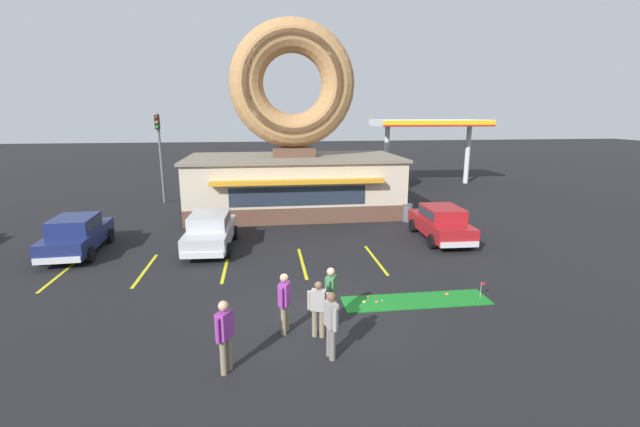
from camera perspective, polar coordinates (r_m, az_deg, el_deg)
The scene contains 25 objects.
ground_plane at distance 12.58m, azimuth -0.56°, elevation -14.29°, with size 160.00×160.00×0.00m, color black.
donut_shop_building at distance 25.17m, azimuth -3.55°, elevation 8.49°, with size 12.30×6.75×10.96m.
putting_mat at distance 14.18m, azimuth 12.68°, elevation -11.26°, with size 4.68×1.16×0.03m, color #197523.
mini_donut_near_left at distance 14.11m, azimuth 6.38°, elevation -10.98°, with size 0.13×0.13×0.04m, color brown.
mini_donut_near_right at distance 13.80m, azimuth 7.57°, elevation -11.60°, with size 0.13×0.13×0.04m, color #A5724C.
mini_donut_mid_left at distance 14.82m, azimuth 16.57°, elevation -10.24°, with size 0.13×0.13×0.04m, color #D17F47.
mini_donut_mid_centre at distance 13.76m, azimuth 5.87°, elevation -11.61°, with size 0.13×0.13×0.04m, color #E5C666.
golf_ball at distance 13.90m, azimuth 8.29°, elevation -11.41°, with size 0.04×0.04×0.04m, color white.
putting_flag_pin at distance 14.75m, azimuth 20.81°, elevation -9.06°, with size 0.13×0.01×0.55m.
car_navy at distance 20.76m, azimuth -29.73°, elevation -2.32°, with size 2.15×4.64×1.60m.
car_red at distance 20.77m, azimuth 15.84°, elevation -1.04°, with size 2.09×4.61×1.60m.
car_silver at distance 19.24m, azimuth -14.43°, elevation -2.07°, with size 2.12×4.63×1.60m.
pedestrian_blue_sweater_man at distance 10.55m, azimuth 1.48°, elevation -14.25°, with size 0.32×0.58×1.71m.
pedestrian_hooded_kid at distance 11.68m, azimuth -4.76°, elevation -11.46°, with size 0.36×0.56×1.70m.
pedestrian_leather_jacket_man at distance 11.49m, azimuth -0.22°, elevation -12.33°, with size 0.57×0.35×1.56m.
pedestrian_clipboard_woman at distance 10.23m, azimuth -12.58°, elevation -15.27°, with size 0.40×0.52×1.76m.
pedestrian_beanie_man at distance 12.10m, azimuth 1.44°, elevation -10.57°, with size 0.37×0.55×1.68m.
trash_bin at distance 23.96m, azimuth 11.63°, elevation 0.14°, with size 0.57×0.57×0.97m.
traffic_light_pole at distance 29.73m, azimuth -20.60°, elevation 8.35°, with size 0.28×0.47×5.80m.
gas_station_canopy at distance 36.68m, azimuth 14.37°, elevation 11.35°, with size 9.00×4.46×5.30m.
parking_stripe_far_left at distance 18.70m, azimuth -31.23°, elevation -6.87°, with size 0.12×3.60×0.01m, color yellow.
parking_stripe_left at distance 17.70m, azimuth -22.25°, elevation -6.96°, with size 0.12×3.60×0.01m, color yellow.
parking_stripe_mid_left at distance 17.17m, azimuth -12.46°, elevation -6.88°, with size 0.12×3.60×0.01m, color yellow.
parking_stripe_centre at distance 17.15m, azimuth -2.37°, elevation -6.58°, with size 0.12×3.60×0.01m, color yellow.
parking_stripe_mid_right at distance 17.66m, azimuth 7.43°, elevation -6.10°, with size 0.12×3.60×0.01m, color yellow.
Camera 1 is at (-1.35, -11.08, 5.82)m, focal length 24.00 mm.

